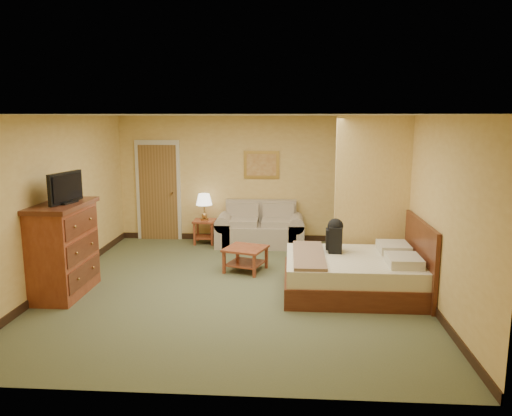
# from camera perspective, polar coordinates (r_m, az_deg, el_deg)

# --- Properties ---
(floor) EXTENTS (6.00, 6.00, 0.00)m
(floor) POSITION_cam_1_polar(r_m,az_deg,el_deg) (7.74, -2.31, -9.06)
(floor) COLOR #545A3A
(floor) RESTS_ON ground
(ceiling) EXTENTS (6.00, 6.00, 0.00)m
(ceiling) POSITION_cam_1_polar(r_m,az_deg,el_deg) (7.29, -2.46, 10.57)
(ceiling) COLOR white
(ceiling) RESTS_ON back_wall
(back_wall) EXTENTS (5.50, 0.02, 2.60)m
(back_wall) POSITION_cam_1_polar(r_m,az_deg,el_deg) (10.36, -0.59, 3.33)
(back_wall) COLOR #E0B55F
(back_wall) RESTS_ON floor
(left_wall) EXTENTS (0.02, 6.00, 2.60)m
(left_wall) POSITION_cam_1_polar(r_m,az_deg,el_deg) (8.17, -21.93, 0.66)
(left_wall) COLOR #E0B55F
(left_wall) RESTS_ON floor
(right_wall) EXTENTS (0.02, 6.00, 2.60)m
(right_wall) POSITION_cam_1_polar(r_m,az_deg,el_deg) (7.62, 18.65, 0.20)
(right_wall) COLOR #E0B55F
(right_wall) RESTS_ON floor
(partition) EXTENTS (1.20, 0.15, 2.60)m
(partition) POSITION_cam_1_polar(r_m,az_deg,el_deg) (8.39, 13.10, 1.37)
(partition) COLOR #E0B55F
(partition) RESTS_ON floor
(door) EXTENTS (0.94, 0.16, 2.10)m
(door) POSITION_cam_1_polar(r_m,az_deg,el_deg) (10.69, -11.08, 1.91)
(door) COLOR beige
(door) RESTS_ON floor
(baseboard) EXTENTS (5.50, 0.02, 0.12)m
(baseboard) POSITION_cam_1_polar(r_m,az_deg,el_deg) (10.58, -0.58, -3.36)
(baseboard) COLOR black
(baseboard) RESTS_ON floor
(loveseat) EXTENTS (1.76, 0.82, 0.89)m
(loveseat) POSITION_cam_1_polar(r_m,az_deg,el_deg) (10.10, 0.48, -2.67)
(loveseat) COLOR tan
(loveseat) RESTS_ON floor
(side_table) EXTENTS (0.45, 0.45, 0.49)m
(side_table) POSITION_cam_1_polar(r_m,az_deg,el_deg) (10.30, -5.89, -2.28)
(side_table) COLOR maroon
(side_table) RESTS_ON floor
(table_lamp) EXTENTS (0.33, 0.33, 0.54)m
(table_lamp) POSITION_cam_1_polar(r_m,az_deg,el_deg) (10.19, -5.95, 0.90)
(table_lamp) COLOR #9F743A
(table_lamp) RESTS_ON side_table
(coffee_table) EXTENTS (0.80, 0.80, 0.41)m
(coffee_table) POSITION_cam_1_polar(r_m,az_deg,el_deg) (8.44, -1.20, -5.29)
(coffee_table) COLOR maroon
(coffee_table) RESTS_ON floor
(wall_picture) EXTENTS (0.73, 0.04, 0.57)m
(wall_picture) POSITION_cam_1_polar(r_m,az_deg,el_deg) (10.29, 0.63, 4.96)
(wall_picture) COLOR #B78E3F
(wall_picture) RESTS_ON back_wall
(dresser) EXTENTS (0.67, 1.27, 1.36)m
(dresser) POSITION_cam_1_polar(r_m,az_deg,el_deg) (7.79, -21.19, -4.37)
(dresser) COLOR maroon
(dresser) RESTS_ON floor
(tv) EXTENTS (0.24, 0.73, 0.45)m
(tv) POSITION_cam_1_polar(r_m,az_deg,el_deg) (7.58, -20.94, 2.08)
(tv) COLOR black
(tv) RESTS_ON dresser
(bed) EXTENTS (2.01, 1.71, 1.10)m
(bed) POSITION_cam_1_polar(r_m,az_deg,el_deg) (7.57, 11.52, -7.30)
(bed) COLOR #4C1F11
(bed) RESTS_ON floor
(backpack) EXTENTS (0.24, 0.31, 0.52)m
(backpack) POSITION_cam_1_polar(r_m,az_deg,el_deg) (7.68, 9.04, -2.99)
(backpack) COLOR black
(backpack) RESTS_ON bed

